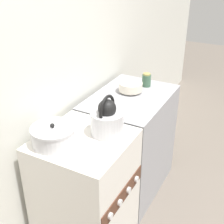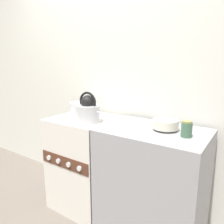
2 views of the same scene
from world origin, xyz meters
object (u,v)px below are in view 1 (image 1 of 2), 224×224
at_px(stove, 86,194).
at_px(enamel_bowl, 131,87).
at_px(kettle, 107,119).
at_px(storage_jar, 146,80).
at_px(cooking_pot, 53,136).

relative_size(stove, enamel_bowl, 4.67).
distance_m(stove, kettle, 0.59).
bearing_deg(enamel_bowl, storage_jar, -20.86).
bearing_deg(storage_jar, cooking_pot, 172.02).
bearing_deg(kettle, enamel_bowl, 12.34).
bearing_deg(stove, cooking_pot, 135.97).
height_order(cooking_pot, enamel_bowl, cooking_pot).
bearing_deg(stove, enamel_bowl, 2.96).
xyz_separation_m(kettle, enamel_bowl, (0.66, 0.14, -0.05)).
height_order(kettle, enamel_bowl, kettle).
relative_size(cooking_pot, enamel_bowl, 1.39).
height_order(kettle, storage_jar, kettle).
distance_m(kettle, storage_jar, 0.84).
height_order(cooking_pot, storage_jar, cooking_pot).
relative_size(kettle, enamel_bowl, 1.38).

